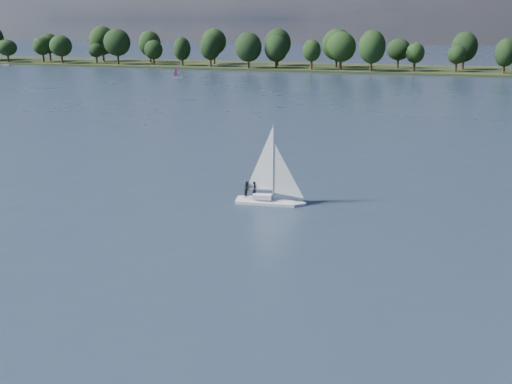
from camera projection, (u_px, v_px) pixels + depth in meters
ground at (397, 117)px, 113.98m from camera, size 700.00×700.00×0.00m
far_shore at (415, 71)px, 216.60m from camera, size 660.00×40.00×1.50m
sailboat at (267, 181)px, 59.63m from camera, size 6.92×2.58×8.90m
dinghy_pink at (177, 75)px, 189.48m from camera, size 2.93×2.36×4.42m
pontoon at (7, 65)px, 242.10m from camera, size 4.16×2.35×0.50m
treeline at (429, 49)px, 209.60m from camera, size 563.26×74.40×17.98m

